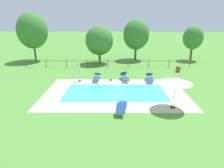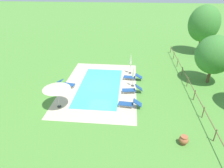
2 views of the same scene
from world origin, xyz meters
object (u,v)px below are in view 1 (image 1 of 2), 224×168
sun_lounger_north_end (150,78)px  tree_east_mid (136,35)px  patio_umbrella_closed_row_west (111,67)px  tree_far_west (193,38)px  sun_lounger_north_near_steps (125,77)px  tree_centre (32,31)px  sun_lounger_north_far (97,77)px  patio_umbrella_closed_row_mid_west (79,65)px  patio_umbrella_open_foreground (175,81)px  tree_west_mid (99,41)px  terracotta_urn_near_fence (178,69)px  sun_lounger_north_mid (122,106)px

sun_lounger_north_end → tree_east_mid: size_ratio=0.35×
sun_lounger_north_end → patio_umbrella_closed_row_west: bearing=175.6°
patio_umbrella_closed_row_west → tree_far_west: 15.86m
patio_umbrella_closed_row_west → tree_east_mid: (3.61, 10.63, 2.31)m
sun_lounger_north_near_steps → tree_centre: 16.59m
sun_lounger_north_far → tree_centre: 14.51m
patio_umbrella_closed_row_west → patio_umbrella_closed_row_mid_west: 3.16m
patio_umbrella_open_foreground → tree_centre: 22.73m
sun_lounger_north_near_steps → sun_lounger_north_far: (-2.85, 0.02, -0.02)m
tree_far_west → patio_umbrella_closed_row_mid_west: bearing=-144.8°
tree_centre → tree_west_mid: bearing=-9.6°
sun_lounger_north_far → tree_far_west: 17.16m
patio_umbrella_open_foreground → tree_centre: size_ratio=0.34×
sun_lounger_north_near_steps → sun_lounger_north_end: sun_lounger_north_near_steps is taller
sun_lounger_north_end → patio_umbrella_open_foreground: patio_umbrella_open_foreground is taller
terracotta_urn_near_fence → tree_east_mid: (-4.32, 7.15, 3.37)m
sun_lounger_north_near_steps → patio_umbrella_closed_row_mid_west: (-4.54, -0.22, 1.31)m
sun_lounger_north_mid → sun_lounger_north_far: sun_lounger_north_mid is taller
sun_lounger_north_mid → patio_umbrella_closed_row_mid_west: bearing=121.0°
tree_centre → patio_umbrella_open_foreground: bearing=-45.8°
sun_lounger_north_far → tree_east_mid: tree_east_mid is taller
sun_lounger_north_far → patio_umbrella_open_foreground: patio_umbrella_open_foreground is taller
sun_lounger_north_near_steps → patio_umbrella_closed_row_west: size_ratio=0.89×
tree_west_mid → terracotta_urn_near_fence: bearing=-25.9°
sun_lounger_north_end → tree_far_west: (8.01, 10.60, 2.95)m
patio_umbrella_open_foreground → terracotta_urn_near_fence: (3.46, 9.91, -1.66)m
patio_umbrella_open_foreground → tree_far_west: tree_far_west is taller
patio_umbrella_open_foreground → patio_umbrella_closed_row_mid_west: (-7.59, 6.11, -0.34)m
sun_lounger_north_near_steps → tree_west_mid: size_ratio=0.40×
tree_far_west → tree_centre: size_ratio=0.73×
sun_lounger_north_mid → terracotta_urn_near_fence: (7.09, 10.41, 0.00)m
sun_lounger_north_end → tree_far_west: bearing=52.9°
sun_lounger_north_end → patio_umbrella_closed_row_west: size_ratio=0.90×
tree_centre → tree_east_mid: 14.96m
sun_lounger_north_far → tree_west_mid: (-0.23, 8.20, 2.79)m
patio_umbrella_open_foreground → tree_far_west: size_ratio=0.46×
sun_lounger_north_far → tree_centre: (-9.88, 9.84, 3.99)m
tree_far_west → tree_centre: 23.25m
sun_lounger_north_far → terracotta_urn_near_fence: 10.01m
patio_umbrella_open_foreground → tree_west_mid: (-6.12, 14.56, 1.12)m
sun_lounger_north_mid → patio_umbrella_closed_row_west: size_ratio=0.92×
patio_umbrella_closed_row_west → tree_west_mid: bearing=101.5°
patio_umbrella_open_foreground → terracotta_urn_near_fence: bearing=70.7°
tree_far_west → tree_west_mid: bearing=-170.9°
tree_west_mid → sun_lounger_north_end: bearing=-56.6°
sun_lounger_north_far → sun_lounger_north_mid: bearing=-71.7°
patio_umbrella_closed_row_west → patio_umbrella_closed_row_mid_west: bearing=-174.1°
patio_umbrella_open_foreground → patio_umbrella_closed_row_west: patio_umbrella_closed_row_west is taller
sun_lounger_north_near_steps → sun_lounger_north_far: size_ratio=0.98×
sun_lounger_north_mid → patio_umbrella_open_foreground: bearing=7.8°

